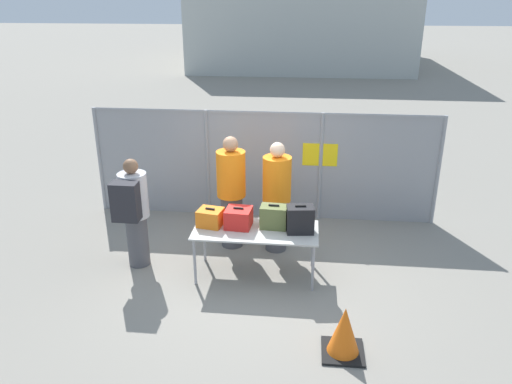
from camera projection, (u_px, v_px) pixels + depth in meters
name	position (u px, v px, depth m)	size (l,w,h in m)	color
ground_plane	(250.00, 272.00, 7.31)	(120.00, 120.00, 0.00)	gray
fence_section	(264.00, 163.00, 8.79)	(6.07, 0.07, 1.94)	gray
inspection_table	(256.00, 233.00, 7.00)	(1.75, 0.79, 0.73)	#B2B2AD
suitcase_orange	(210.00, 217.00, 7.06)	(0.39, 0.36, 0.27)	orange
suitcase_red	(239.00, 218.00, 7.02)	(0.38, 0.37, 0.30)	red
suitcase_olive	(274.00, 217.00, 6.99)	(0.39, 0.27, 0.35)	#566033
suitcase_black	(300.00, 219.00, 6.84)	(0.40, 0.29, 0.40)	black
traveler_hooded	(133.00, 210.00, 7.15)	(0.41, 0.64, 1.66)	#4C4C51
security_worker_near	(277.00, 196.00, 7.64)	(0.44, 0.44, 1.76)	#4C4C51
security_worker_far	(231.00, 191.00, 7.76)	(0.45, 0.45, 1.81)	#4C4C51
utility_trailer	(317.00, 158.00, 11.03)	(3.32, 2.09, 0.70)	#4C6B47
distant_hangar	(303.00, 7.00, 28.85)	(11.18, 13.03, 6.00)	#B2B7B2
traffic_cone	(344.00, 332.00, 5.57)	(0.48, 0.48, 0.60)	black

